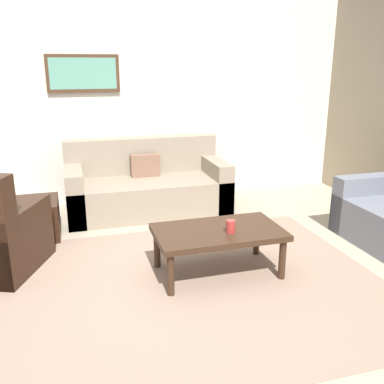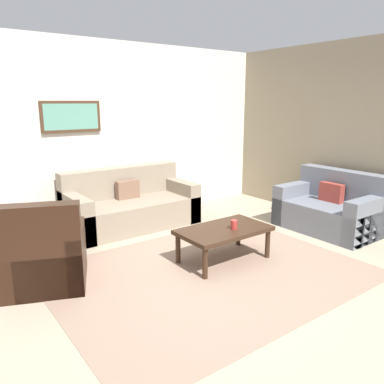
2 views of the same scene
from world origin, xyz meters
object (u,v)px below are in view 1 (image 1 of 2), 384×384
(ottoman, at_px, (32,219))
(coffee_table, at_px, (218,235))
(framed_artwork, at_px, (83,73))
(cup, at_px, (231,226))
(couch_main, at_px, (146,186))

(ottoman, bearing_deg, coffee_table, -39.53)
(ottoman, xyz_separation_m, framed_artwork, (0.68, 1.01, 1.47))
(framed_artwork, bearing_deg, ottoman, -123.93)
(coffee_table, bearing_deg, ottoman, 140.47)
(coffee_table, height_order, cup, cup)
(couch_main, xyz_separation_m, coffee_table, (0.28, -1.92, 0.06))
(couch_main, bearing_deg, cup, -79.90)
(cup, bearing_deg, ottoman, 139.85)
(ottoman, bearing_deg, couch_main, 23.42)
(framed_artwork, bearing_deg, cup, -67.45)
(ottoman, height_order, framed_artwork, framed_artwork)
(coffee_table, relative_size, cup, 10.14)
(cup, height_order, framed_artwork, framed_artwork)
(ottoman, xyz_separation_m, cup, (1.70, -1.43, 0.26))
(couch_main, bearing_deg, coffee_table, -81.62)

